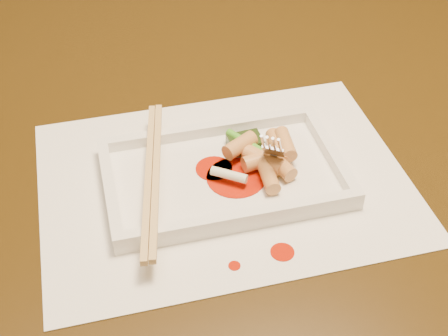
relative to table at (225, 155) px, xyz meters
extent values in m
cube|color=black|center=(0.00, 0.00, 0.08)|extent=(1.40, 0.90, 0.04)
cylinder|color=black|center=(0.62, 0.37, -0.29)|extent=(0.07, 0.07, 0.71)
cube|color=white|center=(-0.04, -0.16, 0.10)|extent=(0.40, 0.30, 0.00)
cylinder|color=#B51A05|center=(-0.01, -0.27, 0.10)|extent=(0.02, 0.02, 0.00)
cylinder|color=#B51A05|center=(-0.06, -0.28, 0.10)|extent=(0.01, 0.01, 0.00)
cube|color=white|center=(-0.04, -0.16, 0.11)|extent=(0.26, 0.16, 0.01)
cube|color=white|center=(-0.04, -0.08, 0.12)|extent=(0.26, 0.01, 0.01)
cube|color=white|center=(-0.04, -0.23, 0.12)|extent=(0.26, 0.01, 0.01)
cube|color=white|center=(-0.16, -0.16, 0.12)|extent=(0.01, 0.14, 0.01)
cube|color=white|center=(0.08, -0.16, 0.12)|extent=(0.01, 0.14, 0.01)
cube|color=black|center=(-0.01, -0.12, 0.12)|extent=(0.04, 0.03, 0.01)
cylinder|color=#EAEACC|center=(-0.04, -0.17, 0.12)|extent=(0.04, 0.03, 0.01)
cylinder|color=#379618|center=(0.00, -0.14, 0.12)|extent=(0.05, 0.08, 0.01)
cube|color=tan|center=(-0.12, -0.16, 0.13)|extent=(0.05, 0.24, 0.01)
cube|color=tan|center=(-0.11, -0.16, 0.13)|extent=(0.05, 0.24, 0.01)
cylinder|color=#B51A05|center=(-0.03, -0.17, 0.11)|extent=(0.06, 0.06, 0.00)
cylinder|color=#B51A05|center=(-0.05, -0.14, 0.11)|extent=(0.04, 0.04, 0.00)
cylinder|color=tan|center=(0.00, -0.18, 0.12)|extent=(0.02, 0.05, 0.02)
cylinder|color=tan|center=(0.00, -0.15, 0.12)|extent=(0.04, 0.02, 0.02)
cylinder|color=tan|center=(-0.02, -0.13, 0.13)|extent=(0.04, 0.04, 0.02)
cylinder|color=tan|center=(0.02, -0.17, 0.12)|extent=(0.03, 0.04, 0.02)
cylinder|color=tan|center=(0.03, -0.14, 0.12)|extent=(0.02, 0.05, 0.02)
cylinder|color=tan|center=(0.03, -0.14, 0.13)|extent=(0.02, 0.05, 0.02)
cylinder|color=tan|center=(0.00, -0.16, 0.12)|extent=(0.04, 0.05, 0.02)
camera|label=1|loc=(-0.16, -0.65, 0.57)|focal=50.00mm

